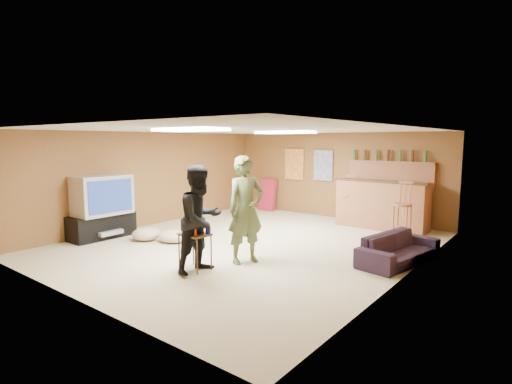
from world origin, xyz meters
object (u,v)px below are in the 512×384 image
Objects in this scene: sofa at (399,249)px; person_olive at (246,210)px; person_black at (201,219)px; tray_table at (195,252)px; tv_body at (102,195)px; bar_counter at (382,205)px.

person_olive is at bearing 137.66° from sofa.
tray_table is at bearing 90.61° from person_black.
person_olive reaches higher than tray_table.
tv_body is 5.77m from sofa.
person_olive reaches higher than bar_counter.
sofa is (2.00, 1.52, -0.64)m from person_olive.
tray_table is at bearing 144.44° from sofa.
person_olive is 2.59m from sofa.
person_black is at bearing -102.56° from bar_counter.
tv_body is 1.91× the size of tray_table.
bar_counter is 4.84m from tray_table.
person_black is at bearing -4.48° from tv_body.
person_black reaches higher than tray_table.
bar_counter is 2.70m from sofa.
bar_counter is 4.01m from person_olive.
bar_counter is 3.47× the size of tray_table.
person_black is 2.84× the size of tray_table.
tray_table is at bearing -104.18° from bar_counter.
person_black is (-1.05, -4.69, 0.27)m from bar_counter.
person_olive reaches higher than tv_body.
person_black is 1.00× the size of sofa.
sofa is 3.31m from tray_table.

